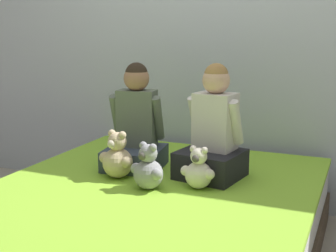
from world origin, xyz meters
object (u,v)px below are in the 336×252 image
at_px(bed, 147,228).
at_px(teddy_bear_held_by_right_child, 198,171).
at_px(child_on_right, 213,134).
at_px(teddy_bear_between_children, 148,170).
at_px(child_on_left, 136,127).
at_px(teddy_bear_held_by_left_child, 117,158).

xyz_separation_m(bed, teddy_bear_held_by_right_child, (0.23, 0.12, 0.30)).
distance_m(child_on_right, teddy_bear_held_by_right_child, 0.27).
bearing_deg(teddy_bear_between_children, bed, -68.25).
bearing_deg(bed, teddy_bear_between_children, 93.47).
height_order(bed, child_on_left, child_on_left).
distance_m(child_on_left, teddy_bear_between_children, 0.43).
relative_size(teddy_bear_held_by_left_child, teddy_bear_between_children, 1.09).
distance_m(bed, teddy_bear_held_by_left_child, 0.41).
bearing_deg(teddy_bear_between_children, child_on_right, 72.63).
height_order(bed, teddy_bear_between_children, teddy_bear_between_children).
bearing_deg(teddy_bear_held_by_left_child, child_on_left, 103.43).
height_order(teddy_bear_held_by_left_child, teddy_bear_held_by_right_child, teddy_bear_held_by_left_child).
height_order(teddy_bear_held_by_left_child, teddy_bear_between_children, teddy_bear_held_by_left_child).
distance_m(child_on_left, teddy_bear_held_by_right_child, 0.54).
bearing_deg(bed, child_on_right, 55.70).
bearing_deg(child_on_right, child_on_left, -170.76).
relative_size(bed, teddy_bear_between_children, 8.15).
relative_size(child_on_right, teddy_bear_held_by_right_child, 2.80).
bearing_deg(teddy_bear_held_by_right_child, teddy_bear_between_children, -150.46).
bearing_deg(bed, teddy_bear_held_by_left_child, 153.83).
bearing_deg(teddy_bear_held_by_left_child, teddy_bear_between_children, -10.54).
bearing_deg(child_on_left, teddy_bear_between_children, -62.82).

